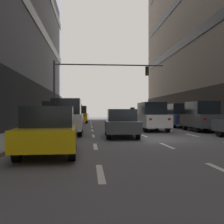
# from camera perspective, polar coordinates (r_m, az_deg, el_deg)

# --- Properties ---
(ground_plane) EXTENTS (120.00, 120.00, 0.00)m
(ground_plane) POSITION_cam_1_polar(r_m,az_deg,el_deg) (14.91, 8.03, -5.50)
(ground_plane) COLOR #515156
(sidewalk_left) EXTENTS (2.55, 80.00, 0.14)m
(sidewalk_left) POSITION_cam_1_polar(r_m,az_deg,el_deg) (15.08, -20.35, -5.17)
(sidewalk_left) COLOR gray
(sidewalk_left) RESTS_ON ground
(lane_stripe_l1_s2) EXTENTS (0.16, 2.00, 0.01)m
(lane_stripe_l1_s2) POSITION_cam_1_polar(r_m,az_deg,el_deg) (6.63, -2.42, -12.44)
(lane_stripe_l1_s2) COLOR silver
(lane_stripe_l1_s2) RESTS_ON ground
(lane_stripe_l1_s3) EXTENTS (0.16, 2.00, 0.01)m
(lane_stripe_l1_s3) POSITION_cam_1_polar(r_m,az_deg,el_deg) (11.56, -3.45, -7.08)
(lane_stripe_l1_s3) COLOR silver
(lane_stripe_l1_s3) RESTS_ON ground
(lane_stripe_l1_s4) EXTENTS (0.16, 2.00, 0.01)m
(lane_stripe_l1_s4) POSITION_cam_1_polar(r_m,az_deg,el_deg) (16.53, -3.86, -4.94)
(lane_stripe_l1_s4) COLOR silver
(lane_stripe_l1_s4) RESTS_ON ground
(lane_stripe_l1_s5) EXTENTS (0.16, 2.00, 0.01)m
(lane_stripe_l1_s5) POSITION_cam_1_polar(r_m,az_deg,el_deg) (21.52, -4.07, -3.78)
(lane_stripe_l1_s5) COLOR silver
(lane_stripe_l1_s5) RESTS_ON ground
(lane_stripe_l1_s6) EXTENTS (0.16, 2.00, 0.01)m
(lane_stripe_l1_s6) POSITION_cam_1_polar(r_m,az_deg,el_deg) (26.51, -4.21, -3.06)
(lane_stripe_l1_s6) COLOR silver
(lane_stripe_l1_s6) RESTS_ON ground
(lane_stripe_l1_s7) EXTENTS (0.16, 2.00, 0.01)m
(lane_stripe_l1_s7) POSITION_cam_1_polar(r_m,az_deg,el_deg) (31.50, -4.30, -2.57)
(lane_stripe_l1_s7) COLOR silver
(lane_stripe_l1_s7) RESTS_ON ground
(lane_stripe_l1_s8) EXTENTS (0.16, 2.00, 0.01)m
(lane_stripe_l1_s8) POSITION_cam_1_polar(r_m,az_deg,el_deg) (36.50, -4.36, -2.22)
(lane_stripe_l1_s8) COLOR silver
(lane_stripe_l1_s8) RESTS_ON ground
(lane_stripe_l1_s9) EXTENTS (0.16, 2.00, 0.01)m
(lane_stripe_l1_s9) POSITION_cam_1_polar(r_m,az_deg,el_deg) (41.49, -4.42, -1.95)
(lane_stripe_l1_s9) COLOR silver
(lane_stripe_l1_s9) RESTS_ON ground
(lane_stripe_l1_s10) EXTENTS (0.16, 2.00, 0.01)m
(lane_stripe_l1_s10) POSITION_cam_1_polar(r_m,az_deg,el_deg) (46.49, -4.46, -1.73)
(lane_stripe_l1_s10) COLOR silver
(lane_stripe_l1_s10) RESTS_ON ground
(lane_stripe_l2_s3) EXTENTS (0.16, 2.00, 0.01)m
(lane_stripe_l2_s3) POSITION_cam_1_polar(r_m,az_deg,el_deg) (12.02, 11.22, -6.81)
(lane_stripe_l2_s3) COLOR silver
(lane_stripe_l2_s3) RESTS_ON ground
(lane_stripe_l2_s4) EXTENTS (0.16, 2.00, 0.01)m
(lane_stripe_l2_s4) POSITION_cam_1_polar(r_m,az_deg,el_deg) (16.86, 6.51, -4.84)
(lane_stripe_l2_s4) COLOR silver
(lane_stripe_l2_s4) RESTS_ON ground
(lane_stripe_l2_s5) EXTENTS (0.16, 2.00, 0.01)m
(lane_stripe_l2_s5) POSITION_cam_1_polar(r_m,az_deg,el_deg) (21.77, 3.93, -3.74)
(lane_stripe_l2_s5) COLOR silver
(lane_stripe_l2_s5) RESTS_ON ground
(lane_stripe_l2_s6) EXTENTS (0.16, 2.00, 0.01)m
(lane_stripe_l2_s6) POSITION_cam_1_polar(r_m,az_deg,el_deg) (26.71, 2.30, -3.04)
(lane_stripe_l2_s6) COLOR silver
(lane_stripe_l2_s6) RESTS_ON ground
(lane_stripe_l2_s7) EXTENTS (0.16, 2.00, 0.01)m
(lane_stripe_l2_s7) POSITION_cam_1_polar(r_m,az_deg,el_deg) (31.67, 1.18, -2.56)
(lane_stripe_l2_s7) COLOR silver
(lane_stripe_l2_s7) RESTS_ON ground
(lane_stripe_l2_s8) EXTENTS (0.16, 2.00, 0.01)m
(lane_stripe_l2_s8) POSITION_cam_1_polar(r_m,az_deg,el_deg) (36.65, 0.37, -2.21)
(lane_stripe_l2_s8) COLOR silver
(lane_stripe_l2_s8) RESTS_ON ground
(lane_stripe_l2_s9) EXTENTS (0.16, 2.00, 0.01)m
(lane_stripe_l2_s9) POSITION_cam_1_polar(r_m,az_deg,el_deg) (41.62, -0.25, -1.94)
(lane_stripe_l2_s9) COLOR silver
(lane_stripe_l2_s9) RESTS_ON ground
(lane_stripe_l2_s10) EXTENTS (0.16, 2.00, 0.01)m
(lane_stripe_l2_s10) POSITION_cam_1_polar(r_m,az_deg,el_deg) (46.61, -0.73, -1.73)
(lane_stripe_l2_s10) COLOR silver
(lane_stripe_l2_s10) RESTS_ON ground
(lane_stripe_l3_s4) EXTENTS (0.16, 2.00, 0.01)m
(lane_stripe_l3_s4) POSITION_cam_1_polar(r_m,az_deg,el_deg) (17.70, 16.19, -4.61)
(lane_stripe_l3_s4) COLOR silver
(lane_stripe_l3_s4) RESTS_ON ground
(lane_stripe_l3_s5) EXTENTS (0.16, 2.00, 0.01)m
(lane_stripe_l3_s5) POSITION_cam_1_polar(r_m,az_deg,el_deg) (22.42, 11.60, -3.63)
(lane_stripe_l3_s5) COLOR silver
(lane_stripe_l3_s5) RESTS_ON ground
(lane_stripe_l3_s6) EXTENTS (0.16, 2.00, 0.01)m
(lane_stripe_l3_s6) POSITION_cam_1_polar(r_m,az_deg,el_deg) (27.25, 8.63, -2.98)
(lane_stripe_l3_s6) COLOR silver
(lane_stripe_l3_s6) RESTS_ON ground
(lane_stripe_l3_s7) EXTENTS (0.16, 2.00, 0.01)m
(lane_stripe_l3_s7) POSITION_cam_1_polar(r_m,az_deg,el_deg) (32.13, 6.56, -2.52)
(lane_stripe_l3_s7) COLOR silver
(lane_stripe_l3_s7) RESTS_ON ground
(lane_stripe_l3_s8) EXTENTS (0.16, 2.00, 0.01)m
(lane_stripe_l3_s8) POSITION_cam_1_polar(r_m,az_deg,el_deg) (37.04, 5.04, -2.18)
(lane_stripe_l3_s8) COLOR silver
(lane_stripe_l3_s8) RESTS_ON ground
(lane_stripe_l3_s9) EXTENTS (0.16, 2.00, 0.01)m
(lane_stripe_l3_s9) POSITION_cam_1_polar(r_m,az_deg,el_deg) (41.97, 3.87, -1.92)
(lane_stripe_l3_s9) COLOR silver
(lane_stripe_l3_s9) RESTS_ON ground
(lane_stripe_l3_s10) EXTENTS (0.16, 2.00, 0.01)m
(lane_stripe_l3_s10) POSITION_cam_1_polar(r_m,az_deg,el_deg) (46.92, 2.95, -1.72)
(lane_stripe_l3_s10) COLOR silver
(lane_stripe_l3_s10) RESTS_ON ground
(car_driving_0) EXTENTS (1.94, 4.61, 2.23)m
(car_driving_0) POSITION_cam_1_polar(r_m,az_deg,el_deg) (17.51, -9.23, -1.04)
(car_driving_0) COLOR black
(car_driving_0) RESTS_ON ground
(taxi_driving_1) EXTENTS (1.94, 4.36, 1.79)m
(taxi_driving_1) POSITION_cam_1_polar(r_m,az_deg,el_deg) (9.52, -12.76, -3.83)
(taxi_driving_1) COLOR black
(taxi_driving_1) RESTS_ON ground
(car_driving_2) EXTENTS (1.99, 4.47, 2.14)m
(car_driving_2) POSITION_cam_1_polar(r_m,az_deg,el_deg) (20.92, 8.13, -0.99)
(car_driving_2) COLOR black
(car_driving_2) RESTS_ON ground
(taxi_driving_3) EXTENTS (2.01, 4.56, 2.37)m
(taxi_driving_3) POSITION_cam_1_polar(r_m,az_deg,el_deg) (35.72, -6.54, -0.53)
(taxi_driving_3) COLOR black
(taxi_driving_3) RESTS_ON ground
(taxi_driving_4) EXTENTS (1.97, 4.63, 1.92)m
(taxi_driving_4) POSITION_cam_1_polar(r_m,az_deg,el_deg) (30.94, 4.19, -1.04)
(taxi_driving_4) COLOR black
(taxi_driving_4) RESTS_ON ground
(car_driving_5) EXTENTS (1.91, 4.28, 1.58)m
(car_driving_5) POSITION_cam_1_polar(r_m,az_deg,el_deg) (15.67, 1.91, -2.37)
(car_driving_5) COLOR black
(car_driving_5) RESTS_ON ground
(car_driving_6) EXTENTS (2.01, 4.64, 1.73)m
(car_driving_6) POSITION_cam_1_polar(r_m,az_deg,el_deg) (38.92, 2.21, -0.83)
(car_driving_6) COLOR black
(car_driving_6) RESTS_ON ground
(car_parked_2) EXTENTS (1.99, 4.57, 2.20)m
(car_parked_2) POSITION_cam_1_polar(r_m,az_deg,el_deg) (21.41, 17.98, -0.89)
(car_parked_2) COLOR black
(car_parked_2) RESTS_ON ground
(car_parked_3) EXTENTS (1.94, 4.54, 2.19)m
(car_parked_3) POSITION_cam_1_polar(r_m,az_deg,el_deg) (26.54, 13.41, -0.72)
(car_parked_3) COLOR black
(car_parked_3) RESTS_ON ground
(traffic_signal_0) EXTENTS (10.18, 0.35, 5.99)m
(traffic_signal_0) POSITION_cam_1_polar(r_m,az_deg,el_deg) (25.70, -4.52, 6.75)
(traffic_signal_0) COLOR #4C4C51
(traffic_signal_0) RESTS_ON sidewalk_left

